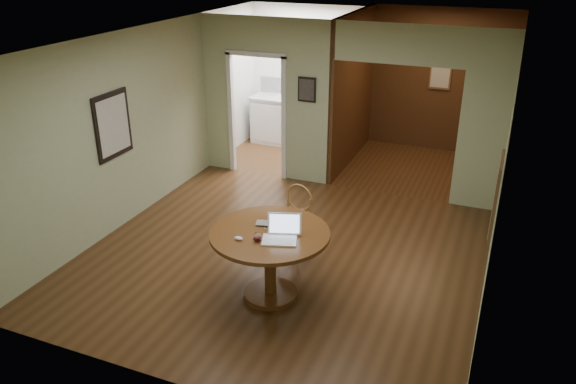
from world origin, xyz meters
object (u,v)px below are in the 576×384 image
at_px(open_laptop, 282,233).
at_px(chair, 296,217).
at_px(dining_table, 270,249).
at_px(closed_laptop, 270,226).

bearing_deg(open_laptop, chair, 85.28).
bearing_deg(dining_table, open_laptop, -25.76).
bearing_deg(chair, dining_table, -75.46).
relative_size(open_laptop, closed_laptop, 1.28).
relative_size(dining_table, open_laptop, 3.13).
xyz_separation_m(dining_table, chair, (-0.09, 1.00, -0.08)).
distance_m(chair, closed_laptop, 0.95).
distance_m(dining_table, chair, 1.01).
xyz_separation_m(dining_table, open_laptop, (0.18, -0.09, 0.28)).
bearing_deg(closed_laptop, open_laptop, -57.02).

